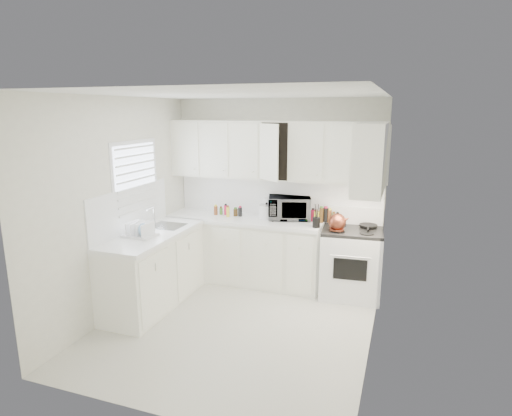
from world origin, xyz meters
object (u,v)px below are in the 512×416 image
at_px(microwave, 289,205).
at_px(utensil_crock, 317,215).
at_px(tea_kettle, 337,221).
at_px(rice_cooker, 267,210).
at_px(dish_rack, 140,228).
at_px(stove, 351,254).

distance_m(microwave, utensil_crock, 0.55).
distance_m(tea_kettle, rice_cooker, 1.07).
height_order(rice_cooker, dish_rack, rice_cooker).
height_order(rice_cooker, utensil_crock, utensil_crock).
relative_size(stove, dish_rack, 3.17).
relative_size(rice_cooker, dish_rack, 0.60).
bearing_deg(stove, dish_rack, -157.09).
bearing_deg(dish_rack, utensil_crock, 33.22).
distance_m(microwave, rice_cooker, 0.33).
distance_m(rice_cooker, utensil_crock, 0.81).
bearing_deg(microwave, tea_kettle, -41.20).
height_order(stove, dish_rack, stove).
height_order(stove, microwave, microwave).
relative_size(microwave, dish_rack, 1.55).
xyz_separation_m(stove, rice_cooker, (-1.22, 0.12, 0.47)).
xyz_separation_m(rice_cooker, dish_rack, (-1.16, -1.37, -0.01)).
bearing_deg(tea_kettle, rice_cooker, 172.50).
xyz_separation_m(rice_cooker, utensil_crock, (0.76, -0.26, 0.05)).
bearing_deg(rice_cooker, microwave, 26.87).
relative_size(utensil_crock, dish_rack, 0.87).
xyz_separation_m(tea_kettle, microwave, (-0.72, 0.33, 0.08)).
xyz_separation_m(utensil_crock, dish_rack, (-1.93, -1.11, -0.06)).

